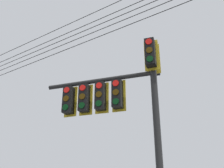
{
  "coord_description": "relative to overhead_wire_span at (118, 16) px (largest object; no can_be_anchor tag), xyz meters",
  "views": [
    {
      "loc": [
        -7.72,
        -1.71,
        1.84
      ],
      "look_at": [
        -0.45,
        1.66,
        5.37
      ],
      "focal_mm": 44.08,
      "sensor_mm": 36.0,
      "label": 1
    }
  ],
  "objects": [
    {
      "name": "overhead_wire_span",
      "position": [
        0.0,
        0.0,
        0.0
      ],
      "size": [
        4.7,
        27.16,
        1.42
      ],
      "color": "black"
    },
    {
      "name": "signal_mast_assembly",
      "position": [
        -0.31,
        -0.22,
        -3.47
      ],
      "size": [
        0.98,
        3.85,
        6.63
      ],
      "color": "black",
      "rests_on": "ground"
    }
  ]
}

